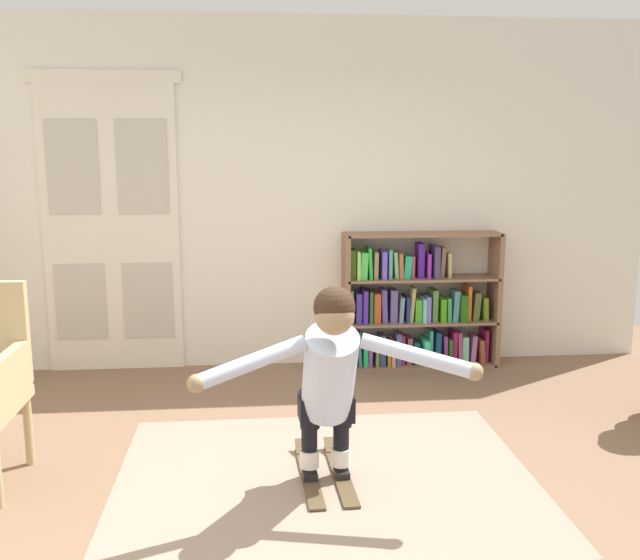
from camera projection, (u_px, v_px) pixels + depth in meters
ground_plane at (339, 508)px, 3.68m from camera, size 7.20×7.20×0.00m
back_wall at (302, 195)px, 5.96m from camera, size 6.00×0.10×2.90m
double_door at (111, 224)px, 5.80m from camera, size 1.22×0.05×2.45m
rug at (325, 477)px, 4.01m from camera, size 2.35×1.86×0.01m
bookshelf at (414, 307)px, 6.02m from camera, size 1.33×0.30×1.14m
skis_pair at (325, 472)px, 4.03m from camera, size 0.30×0.79×0.07m
person_skier at (330, 372)px, 3.71m from camera, size 1.45×0.64×1.09m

